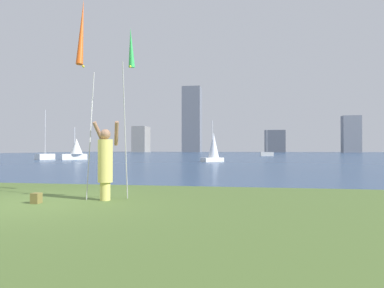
{
  "coord_description": "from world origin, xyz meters",
  "views": [
    {
      "loc": [
        4.78,
        -6.81,
        1.22
      ],
      "look_at": [
        1.19,
        14.77,
        1.52
      ],
      "focal_mm": 31.6,
      "sensor_mm": 36.0,
      "label": 1
    }
  ],
  "objects": [
    {
      "name": "sailboat_7",
      "position": [
        1.58,
        24.54,
        1.23
      ],
      "size": [
        2.16,
        2.05,
        3.81
      ],
      "color": "white",
      "rests_on": "ground"
    },
    {
      "name": "skyline_tower_3",
      "position": [
        36.4,
        104.54,
        5.73
      ],
      "size": [
        5.35,
        3.36,
        11.45
      ],
      "color": "gray",
      "rests_on": "ground"
    },
    {
      "name": "sailboat_0",
      "position": [
        7.88,
        50.47,
        0.35
      ],
      "size": [
        2.17,
        0.97,
        4.45
      ],
      "color": "silver",
      "rests_on": "ground"
    },
    {
      "name": "person",
      "position": [
        1.45,
        0.73,
        0.92
      ],
      "size": [
        0.69,
        0.51,
        1.87
      ],
      "rotation": [
        0.0,
        0.0,
        -0.21
      ],
      "color": "#D8CC66",
      "rests_on": "ground"
    },
    {
      "name": "skyline_tower_2",
      "position": [
        13.28,
        104.25,
        3.57
      ],
      "size": [
        6.39,
        3.12,
        7.15
      ],
      "color": "#565B66",
      "rests_on": "ground"
    },
    {
      "name": "skyline_tower_0",
      "position": [
        -31.13,
        103.49,
        4.36
      ],
      "size": [
        4.62,
        6.62,
        8.71
      ],
      "color": "gray",
      "rests_on": "ground"
    },
    {
      "name": "sailboat_2",
      "position": [
        -13.92,
        27.72,
        1.18
      ],
      "size": [
        2.45,
        2.13,
        3.54
      ],
      "color": "white",
      "rests_on": "ground"
    },
    {
      "name": "bag",
      "position": [
        0.13,
        0.04,
        0.12
      ],
      "size": [
        0.18,
        0.19,
        0.23
      ],
      "color": "olive",
      "rests_on": "ground"
    },
    {
      "name": "skyline_tower_1",
      "position": [
        -14.27,
        107.83,
        11.22
      ],
      "size": [
        6.21,
        5.56,
        22.45
      ],
      "color": "slate",
      "rests_on": "ground"
    },
    {
      "name": "kite_flag_left",
      "position": [
        1.01,
        0.41,
        3.8
      ],
      "size": [
        0.16,
        0.83,
        4.68
      ],
      "color": "#B2B2B7",
      "rests_on": "ground"
    },
    {
      "name": "ground",
      "position": [
        0.0,
        50.95,
        -0.06
      ],
      "size": [
        120.0,
        138.0,
        0.12
      ],
      "color": "#4C662D"
    },
    {
      "name": "sailboat_4",
      "position": [
        -17.57,
        27.62,
        0.36
      ],
      "size": [
        1.58,
        2.15,
        5.54
      ],
      "color": "white",
      "rests_on": "ground"
    },
    {
      "name": "kite_flag_right",
      "position": [
        1.89,
        1.22,
        3.6
      ],
      "size": [
        0.16,
        0.71,
        4.23
      ],
      "color": "#B2B2B7",
      "rests_on": "ground"
    }
  ]
}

